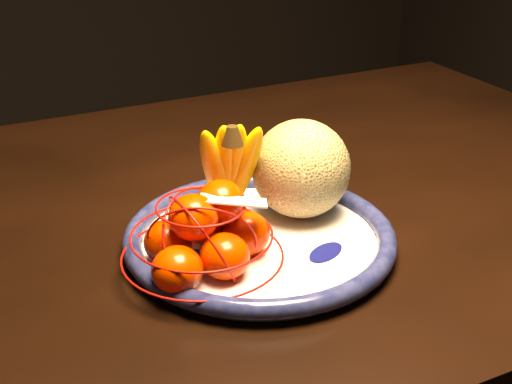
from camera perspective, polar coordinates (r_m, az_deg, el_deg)
name	(u,v)px	position (r m, az deg, el deg)	size (l,w,h in m)	color
dining_table	(208,254)	(0.99, -3.85, -5.00)	(1.45, 0.87, 0.72)	black
fruit_bowl	(260,238)	(0.85, 0.29, -3.73)	(0.32, 0.32, 0.03)	white
cantaloupe	(301,169)	(0.88, 3.63, 1.87)	(0.12, 0.12, 0.12)	olive
banana_bunch	(229,166)	(0.85, -2.15, 2.11)	(0.10, 0.10, 0.15)	#F2BB00
mandarin_bag	(205,236)	(0.79, -4.08, -3.52)	(0.22, 0.22, 0.11)	#F33600
price_tag	(234,201)	(0.76, -1.81, -0.70)	(0.07, 0.03, 0.00)	white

